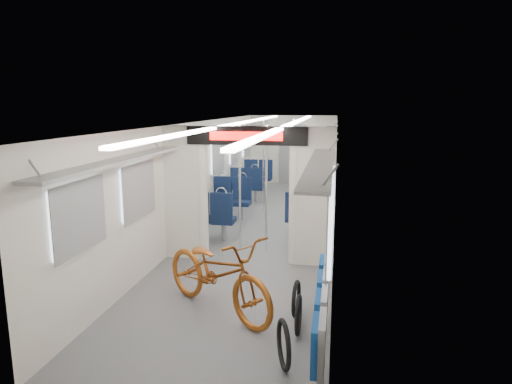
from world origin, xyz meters
TOP-DOWN VIEW (x-y plane):
  - carriage at (0.00, -0.27)m, footprint 12.00×12.02m
  - bicycle at (0.00, -4.04)m, footprint 2.06×1.79m
  - flip_bench at (1.35, -4.87)m, footprint 0.12×2.11m
  - bike_hoop_a at (0.99, -5.18)m, footprint 0.22×0.52m
  - bike_hoop_b at (1.08, -4.45)m, footprint 0.06×0.48m
  - bike_hoop_c at (1.01, -4.00)m, footprint 0.09×0.48m
  - seat_bay_near_left at (-0.93, -0.07)m, footprint 0.91×2.06m
  - seat_bay_near_right at (0.94, 0.30)m, footprint 0.89×1.96m
  - seat_bay_far_left at (-0.93, 3.58)m, footprint 0.89×1.98m
  - seat_bay_far_right at (0.93, 3.25)m, footprint 0.96×2.31m
  - stanchion_near_left at (-0.26, -1.40)m, footprint 0.04×0.04m
  - stanchion_near_right at (0.24, -1.48)m, footprint 0.04×0.04m
  - stanchion_far_left at (-0.31, 1.66)m, footprint 0.04×0.04m
  - stanchion_far_right at (0.39, 2.04)m, footprint 0.05×0.05m

SIDE VIEW (x-z plane):
  - bike_hoop_c at x=1.01m, z-range -0.03..0.45m
  - bike_hoop_b at x=1.08m, z-range -0.03..0.46m
  - bike_hoop_a at x=0.99m, z-range -0.03..0.50m
  - seat_bay_near_right at x=0.94m, z-range 0.00..1.06m
  - seat_bay_far_left at x=-0.93m, z-range 0.00..1.07m
  - bicycle at x=0.00m, z-range 0.00..1.07m
  - seat_bay_near_left at x=-0.93m, z-range -0.01..1.09m
  - seat_bay_far_right at x=0.93m, z-range -0.01..1.16m
  - flip_bench at x=1.35m, z-range 0.32..0.84m
  - stanchion_near_left at x=-0.26m, z-range 0.00..2.30m
  - stanchion_near_right at x=0.24m, z-range 0.00..2.30m
  - stanchion_far_left at x=-0.31m, z-range 0.00..2.30m
  - stanchion_far_right at x=0.39m, z-range 0.00..2.30m
  - carriage at x=0.00m, z-range 0.35..2.66m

